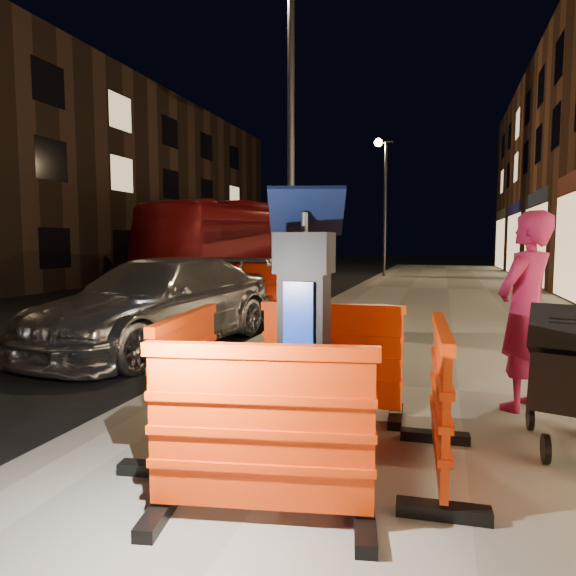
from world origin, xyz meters
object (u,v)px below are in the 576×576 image
(stroller, at_px, (569,380))
(parking_kiosk, at_px, (304,334))
(car_red, at_px, (263,314))
(barrier_front, at_px, (260,436))
(man, at_px, (525,311))
(bus_doubledecker, at_px, (252,284))
(barrier_bldgside, at_px, (440,400))
(barrier_back, at_px, (331,360))
(car_silver, at_px, (160,347))
(barrier_kerbside, at_px, (187,379))

(stroller, bearing_deg, parking_kiosk, -141.38)
(parking_kiosk, height_order, car_red, parking_kiosk)
(parking_kiosk, relative_size, car_red, 0.51)
(barrier_front, height_order, man, man)
(stroller, bearing_deg, bus_doubledecker, 135.57)
(barrier_bldgside, xyz_separation_m, car_red, (-4.11, 7.97, -0.66))
(parking_kiosk, xyz_separation_m, barrier_back, (0.00, 0.95, -0.41))
(barrier_front, bearing_deg, car_red, 99.27)
(car_red, distance_m, bus_doubledecker, 8.83)
(barrier_back, height_order, barrier_bldgside, same)
(car_silver, relative_size, bus_doubledecker, 0.44)
(bus_doubledecker, bearing_deg, car_silver, -67.59)
(parking_kiosk, distance_m, stroller, 2.08)
(barrier_front, relative_size, car_red, 0.37)
(car_silver, bearing_deg, barrier_back, -30.96)
(barrier_back, bearing_deg, stroller, -8.03)
(bus_doubledecker, bearing_deg, barrier_back, -58.24)
(car_red, xyz_separation_m, man, (4.85, -6.32, 1.08))
(barrier_front, height_order, car_red, barrier_front)
(barrier_back, xyz_separation_m, barrier_bldgside, (0.95, -0.95, 0.00))
(car_red, bearing_deg, parking_kiosk, -77.85)
(parking_kiosk, bearing_deg, barrier_bldgside, -5.23)
(parking_kiosk, xyz_separation_m, barrier_bldgside, (0.95, 0.00, -0.41))
(car_red, distance_m, man, 8.04)
(barrier_kerbside, bearing_deg, barrier_front, -142.23)
(parking_kiosk, relative_size, car_silver, 0.37)
(man, bearing_deg, barrier_front, 3.81)
(stroller, bearing_deg, barrier_front, -121.14)
(barrier_bldgside, relative_size, car_silver, 0.26)
(barrier_kerbside, xyz_separation_m, car_silver, (-2.53, 3.82, -0.66))
(car_silver, xyz_separation_m, stroller, (5.37, -3.06, 0.68))
(barrier_kerbside, distance_m, bus_doubledecker, 17.08)
(barrier_back, distance_m, barrier_bldgside, 1.34)
(parking_kiosk, xyz_separation_m, stroller, (1.89, 0.76, -0.39))
(barrier_front, distance_m, man, 3.14)
(barrier_front, bearing_deg, barrier_kerbside, 124.77)
(barrier_front, height_order, barrier_bldgside, same)
(barrier_back, distance_m, car_silver, 4.56)
(car_red, bearing_deg, car_silver, -103.89)
(man, bearing_deg, barrier_back, -30.50)
(car_silver, height_order, stroller, stroller)
(barrier_bldgside, relative_size, stroller, 1.25)
(barrier_front, distance_m, bus_doubledecker, 18.30)
(car_silver, bearing_deg, bus_doubledecker, 112.49)
(barrier_kerbside, bearing_deg, barrier_back, -52.23)
(barrier_back, xyz_separation_m, bus_doubledecker, (-6.55, 15.18, -0.66))
(barrier_front, xyz_separation_m, barrier_back, (0.00, 1.90, 0.00))
(parking_kiosk, relative_size, barrier_kerbside, 1.40)
(bus_doubledecker, bearing_deg, barrier_bldgside, -56.64)
(car_red, bearing_deg, barrier_kerbside, -83.98)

